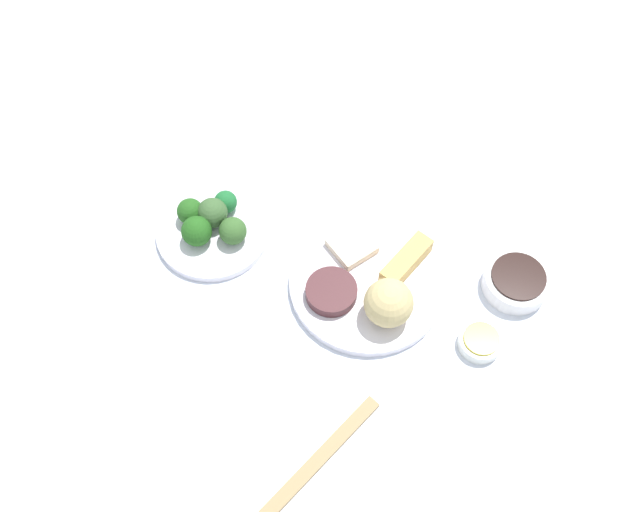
# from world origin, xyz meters

# --- Properties ---
(tabletop) EXTENTS (2.20, 2.20, 0.02)m
(tabletop) POSITION_xyz_m (0.00, 0.00, 0.01)
(tabletop) COLOR silver
(tabletop) RESTS_ON ground
(main_plate) EXTENTS (0.25, 0.25, 0.02)m
(main_plate) POSITION_xyz_m (-0.00, 0.01, 0.03)
(main_plate) COLOR white
(main_plate) RESTS_ON tabletop
(rice_scoop) EXTENTS (0.08, 0.08, 0.08)m
(rice_scoop) POSITION_xyz_m (-0.02, 0.07, 0.07)
(rice_scoop) COLOR tan
(rice_scoop) RESTS_ON main_plate
(spring_roll) EXTENTS (0.10, 0.09, 0.03)m
(spring_roll) POSITION_xyz_m (-0.07, -0.01, 0.05)
(spring_roll) COLOR #D9AA53
(spring_roll) RESTS_ON main_plate
(crab_rangoon_wonton) EXTENTS (0.09, 0.09, 0.02)m
(crab_rangoon_wonton) POSITION_xyz_m (0.01, -0.06, 0.04)
(crab_rangoon_wonton) COLOR beige
(crab_rangoon_wonton) RESTS_ON main_plate
(stir_fry_heap) EXTENTS (0.08, 0.08, 0.02)m
(stir_fry_heap) POSITION_xyz_m (0.06, 0.02, 0.05)
(stir_fry_heap) COLOR #482327
(stir_fry_heap) RESTS_ON main_plate
(broccoli_plate) EXTENTS (0.19, 0.19, 0.01)m
(broccoli_plate) POSITION_xyz_m (0.23, -0.14, 0.03)
(broccoli_plate) COLOR white
(broccoli_plate) RESTS_ON tabletop
(broccoli_floret_0) EXTENTS (0.05, 0.05, 0.05)m
(broccoli_floret_0) POSITION_xyz_m (0.23, -0.15, 0.06)
(broccoli_floret_0) COLOR #3B5E31
(broccoli_floret_0) RESTS_ON broccoli_plate
(broccoli_floret_1) EXTENTS (0.05, 0.05, 0.05)m
(broccoli_floret_1) POSITION_xyz_m (0.20, -0.11, 0.06)
(broccoli_floret_1) COLOR #37622B
(broccoli_floret_1) RESTS_ON broccoli_plate
(broccoli_floret_2) EXTENTS (0.04, 0.04, 0.04)m
(broccoli_floret_2) POSITION_xyz_m (0.21, -0.17, 0.05)
(broccoli_floret_2) COLOR #1E6831
(broccoli_floret_2) RESTS_ON broccoli_plate
(broccoli_floret_3) EXTENTS (0.04, 0.04, 0.04)m
(broccoli_floret_3) POSITION_xyz_m (0.27, -0.16, 0.06)
(broccoli_floret_3) COLOR #245A1C
(broccoli_floret_3) RESTS_ON broccoli_plate
(broccoli_floret_4) EXTENTS (0.05, 0.05, 0.05)m
(broccoli_floret_4) POSITION_xyz_m (0.26, -0.12, 0.06)
(broccoli_floret_4) COLOR #225A1A
(broccoli_floret_4) RESTS_ON broccoli_plate
(soy_sauce_bowl) EXTENTS (0.11, 0.11, 0.03)m
(soy_sauce_bowl) POSITION_xyz_m (-0.23, 0.05, 0.04)
(soy_sauce_bowl) COLOR white
(soy_sauce_bowl) RESTS_ON tabletop
(soy_sauce_bowl_liquid) EXTENTS (0.09, 0.09, 0.00)m
(soy_sauce_bowl_liquid) POSITION_xyz_m (-0.23, 0.05, 0.05)
(soy_sauce_bowl_liquid) COLOR black
(soy_sauce_bowl_liquid) RESTS_ON soy_sauce_bowl
(sauce_ramekin_hot_mustard) EXTENTS (0.07, 0.07, 0.02)m
(sauce_ramekin_hot_mustard) POSITION_xyz_m (-0.15, 0.14, 0.03)
(sauce_ramekin_hot_mustard) COLOR white
(sauce_ramekin_hot_mustard) RESTS_ON tabletop
(sauce_ramekin_hot_mustard_liquid) EXTENTS (0.05, 0.05, 0.00)m
(sauce_ramekin_hot_mustard_liquid) POSITION_xyz_m (-0.15, 0.14, 0.04)
(sauce_ramekin_hot_mustard_liquid) COLOR yellow
(sauce_ramekin_hot_mustard_liquid) RESTS_ON sauce_ramekin_hot_mustard
(chopsticks_pair) EXTENTS (0.20, 0.15, 0.01)m
(chopsticks_pair) POSITION_xyz_m (0.12, 0.27, 0.02)
(chopsticks_pair) COLOR #A18255
(chopsticks_pair) RESTS_ON tabletop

